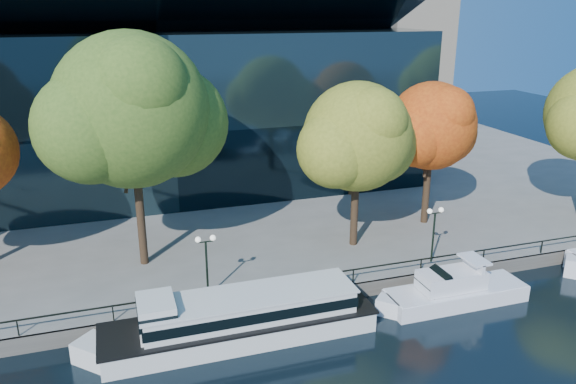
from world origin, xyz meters
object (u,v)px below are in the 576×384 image
object	(u,v)px
tour_boat	(233,317)
cruiser_near	(451,291)
lamp_1	(206,252)
tree_4	(433,128)
tree_2	(135,114)
tree_3	(360,139)
lamp_2	(434,222)

from	to	relation	value
tour_boat	cruiser_near	size ratio (longest dim) A/B	1.66
tour_boat	cruiser_near	world-z (taller)	tour_boat
tour_boat	lamp_1	distance (m)	4.55
tree_4	tree_2	bearing A→B (deg)	-177.70
tree_4	lamp_1	xyz separation A→B (m)	(-19.63, -6.89, -5.02)
tree_3	lamp_2	bearing A→B (deg)	-49.64
tree_3	lamp_2	distance (m)	7.84
tree_3	cruiser_near	bearing A→B (deg)	-72.01
tree_4	lamp_1	world-z (taller)	tree_4
tour_boat	cruiser_near	bearing A→B (deg)	-1.60
lamp_2	tree_3	bearing A→B (deg)	130.36
tree_2	tree_4	xyz separation A→B (m)	(22.83, 0.92, -2.60)
tree_2	tree_4	bearing A→B (deg)	2.30
cruiser_near	tree_3	bearing A→B (deg)	107.99
tree_3	lamp_1	distance (m)	13.90
cruiser_near	tree_3	world-z (taller)	tree_3
tour_boat	lamp_1	size ratio (longest dim) A/B	4.24
tree_4	lamp_1	size ratio (longest dim) A/B	2.89
lamp_2	cruiser_near	bearing A→B (deg)	-104.42
tree_2	lamp_1	size ratio (longest dim) A/B	3.94
lamp_2	tour_boat	bearing A→B (deg)	-166.41
tree_2	lamp_1	world-z (taller)	tree_2
cruiser_near	lamp_2	bearing A→B (deg)	75.58
tree_2	cruiser_near	bearing A→B (deg)	-29.02
tree_2	tree_4	size ratio (longest dim) A/B	1.36
cruiser_near	tree_2	distance (m)	23.25
lamp_2	tree_2	bearing A→B (deg)	162.63
tree_3	lamp_1	world-z (taller)	tree_3
tour_boat	tree_2	world-z (taller)	tree_2
tour_boat	lamp_1	world-z (taller)	lamp_1
lamp_1	tree_3	bearing A→B (deg)	20.34
tree_3	tour_boat	bearing A→B (deg)	-144.24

